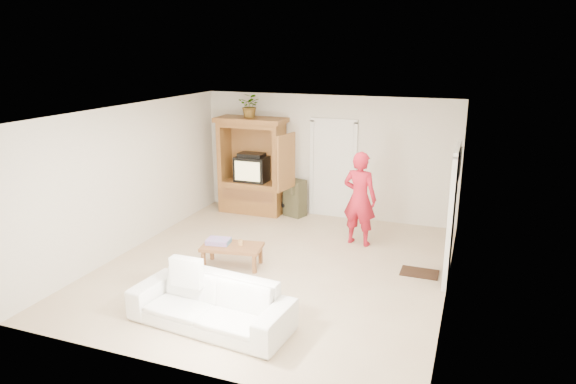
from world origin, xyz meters
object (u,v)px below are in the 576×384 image
man (360,199)px  armoire (253,172)px  sofa (211,303)px  coffee_table (232,248)px

man → armoire: bearing=-12.6°
armoire → sofa: size_ratio=0.97×
armoire → sofa: armoire is taller
sofa → coffee_table: size_ratio=2.02×
man → sofa: (-1.15, -3.56, -0.56)m
sofa → coffee_table: (-0.59, 1.81, 0.01)m
armoire → man: (2.64, -1.11, -0.03)m
man → sofa: bearing=82.3°
armoire → coffee_table: armoire is taller
man → coffee_table: 2.53m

